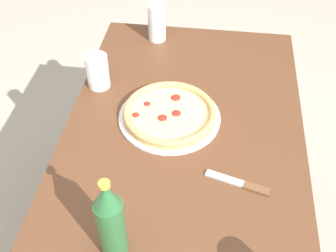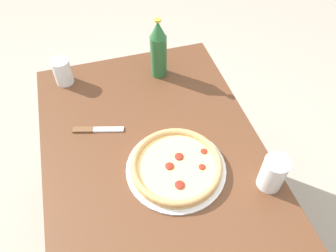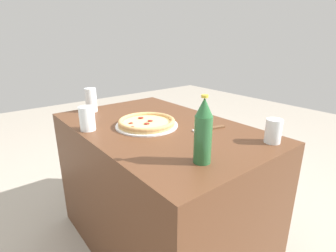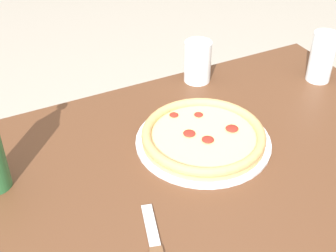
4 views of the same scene
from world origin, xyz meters
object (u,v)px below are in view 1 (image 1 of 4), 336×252
object	(u,v)px
glass_iced_tea	(157,24)
knife	(240,183)
pizza_salami	(170,114)
beer_bottle	(110,220)
glass_lemonade	(98,72)

from	to	relation	value
glass_iced_tea	knife	distance (m)	0.79
pizza_salami	glass_iced_tea	xyz separation A→B (m)	(0.46, 0.11, 0.05)
pizza_salami	knife	xyz separation A→B (m)	(-0.25, -0.23, -0.02)
beer_bottle	knife	xyz separation A→B (m)	(0.24, -0.31, -0.12)
glass_iced_tea	knife	size ratio (longest dim) A/B	0.81
pizza_salami	glass_iced_tea	world-z (taller)	glass_iced_tea
pizza_salami	glass_lemonade	world-z (taller)	glass_lemonade
glass_lemonade	pizza_salami	bearing A→B (deg)	-116.72
pizza_salami	beer_bottle	world-z (taller)	beer_bottle
glass_lemonade	glass_iced_tea	world-z (taller)	glass_iced_tea
pizza_salami	beer_bottle	size ratio (longest dim) A/B	1.27
beer_bottle	knife	world-z (taller)	beer_bottle
pizza_salami	knife	distance (m)	0.34
glass_lemonade	knife	distance (m)	0.64
glass_lemonade	beer_bottle	bearing A→B (deg)	-162.39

